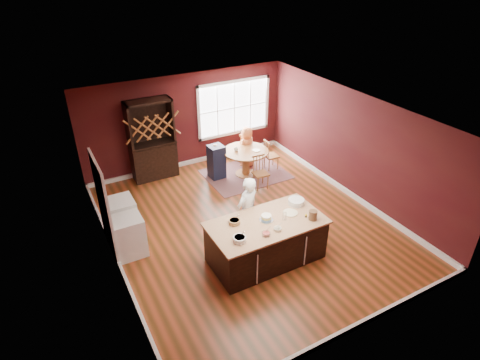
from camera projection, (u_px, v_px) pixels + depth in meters
name	position (u px, v px, depth m)	size (l,w,h in m)	color
room_shell	(247.00, 173.00, 8.67)	(7.00, 7.00, 7.00)	brown
window	(234.00, 108.00, 11.86)	(2.36, 0.10, 1.66)	white
doorway	(104.00, 209.00, 8.06)	(0.08, 1.26, 2.13)	white
kitchen_island	(266.00, 242.00, 8.08)	(2.31, 1.21, 0.92)	black
dining_table	(246.00, 158.00, 11.16)	(1.26, 1.26, 0.75)	brown
baker	(247.00, 211.00, 8.42)	(0.58, 0.38, 1.58)	white
layer_cake	(266.00, 218.00, 7.88)	(0.28, 0.28, 0.11)	white
bowl_blue	(240.00, 239.00, 7.31)	(0.25, 0.25, 0.10)	silver
bowl_yellow	(234.00, 222.00, 7.79)	(0.23, 0.23, 0.09)	olive
bowl_pink	(266.00, 234.00, 7.47)	(0.17, 0.17, 0.06)	silver
bowl_olive	(278.00, 229.00, 7.61)	(0.15, 0.15, 0.06)	#F1E3C8
drinking_glass	(285.00, 216.00, 7.89)	(0.08, 0.08, 0.16)	silver
dinner_plate	(290.00, 213.00, 8.11)	(0.30, 0.30, 0.02)	#FBECB9
white_tub	(296.00, 202.00, 8.38)	(0.34, 0.34, 0.12)	white
stoneware_crock	(313.00, 215.00, 7.88)	(0.17, 0.17, 0.20)	brown
toy_figurine	(306.00, 216.00, 7.98)	(0.04, 0.04, 0.07)	yellow
rug	(246.00, 174.00, 11.42)	(2.24, 1.73, 0.01)	brown
chair_east	(271.00, 155.00, 11.51)	(0.38, 0.36, 0.90)	brown
chair_south	(261.00, 172.00, 10.58)	(0.38, 0.37, 0.91)	brown
chair_north	(241.00, 146.00, 11.97)	(0.40, 0.38, 0.95)	olive
seated_woman	(247.00, 147.00, 11.58)	(0.59, 0.39, 1.22)	orange
high_chair	(216.00, 161.00, 11.05)	(0.40, 0.40, 1.00)	black
toddler	(216.00, 149.00, 10.98)	(0.18, 0.14, 0.26)	#8CA5BF
table_plate	(256.00, 150.00, 11.04)	(0.22, 0.22, 0.02)	beige
table_cup	(236.00, 149.00, 11.01)	(0.12, 0.12, 0.09)	silver
hutch	(152.00, 140.00, 10.77)	(1.22, 0.51, 2.23)	#422413
washer	(129.00, 236.00, 8.24)	(0.61, 0.59, 0.88)	silver
dryer	(121.00, 219.00, 8.71)	(0.64, 0.62, 0.93)	silver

